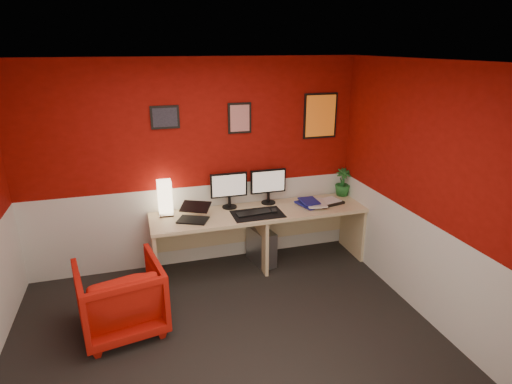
% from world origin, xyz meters
% --- Properties ---
extents(ground, '(4.00, 3.50, 0.01)m').
position_xyz_m(ground, '(0.00, 0.00, 0.00)').
color(ground, black).
rests_on(ground, ground).
extents(ceiling, '(4.00, 3.50, 0.01)m').
position_xyz_m(ceiling, '(0.00, 0.00, 2.50)').
color(ceiling, white).
rests_on(ceiling, ground).
extents(wall_back, '(4.00, 0.01, 2.50)m').
position_xyz_m(wall_back, '(0.00, 1.75, 1.25)').
color(wall_back, maroon).
rests_on(wall_back, ground).
extents(wall_front, '(4.00, 0.01, 2.50)m').
position_xyz_m(wall_front, '(0.00, -1.75, 1.25)').
color(wall_front, maroon).
rests_on(wall_front, ground).
extents(wall_right, '(0.01, 3.50, 2.50)m').
position_xyz_m(wall_right, '(2.00, 0.00, 1.25)').
color(wall_right, maroon).
rests_on(wall_right, ground).
extents(wainscot_back, '(4.00, 0.01, 1.00)m').
position_xyz_m(wainscot_back, '(0.00, 1.75, 0.50)').
color(wainscot_back, silver).
rests_on(wainscot_back, ground).
extents(wainscot_right, '(0.01, 3.50, 1.00)m').
position_xyz_m(wainscot_right, '(2.00, 0.00, 0.50)').
color(wainscot_right, silver).
rests_on(wainscot_right, ground).
extents(desk, '(2.60, 0.65, 0.73)m').
position_xyz_m(desk, '(0.71, 1.41, 0.36)').
color(desk, '#D1B686').
rests_on(desk, ground).
extents(shoji_lamp, '(0.16, 0.16, 0.40)m').
position_xyz_m(shoji_lamp, '(-0.38, 1.60, 0.93)').
color(shoji_lamp, '#FFE5B2').
rests_on(shoji_lamp, desk).
extents(laptop, '(0.40, 0.35, 0.22)m').
position_xyz_m(laptop, '(-0.11, 1.34, 0.84)').
color(laptop, black).
rests_on(laptop, desk).
extents(monitor_left, '(0.45, 0.06, 0.58)m').
position_xyz_m(monitor_left, '(0.38, 1.62, 1.02)').
color(monitor_left, black).
rests_on(monitor_left, desk).
extents(monitor_right, '(0.45, 0.06, 0.58)m').
position_xyz_m(monitor_right, '(0.89, 1.63, 1.02)').
color(monitor_right, black).
rests_on(monitor_right, desk).
extents(desk_mat, '(0.60, 0.38, 0.01)m').
position_xyz_m(desk_mat, '(0.65, 1.31, 0.73)').
color(desk_mat, black).
rests_on(desk_mat, desk).
extents(keyboard, '(0.43, 0.18, 0.02)m').
position_xyz_m(keyboard, '(0.61, 1.33, 0.74)').
color(keyboard, black).
rests_on(keyboard, desk_mat).
extents(mouse, '(0.08, 0.11, 0.03)m').
position_xyz_m(mouse, '(0.85, 1.30, 0.75)').
color(mouse, black).
rests_on(mouse, desk_mat).
extents(book_bottom, '(0.31, 0.37, 0.03)m').
position_xyz_m(book_bottom, '(1.23, 1.38, 0.74)').
color(book_bottom, navy).
rests_on(book_bottom, desk).
extents(book_middle, '(0.29, 0.36, 0.02)m').
position_xyz_m(book_middle, '(1.30, 1.38, 0.77)').
color(book_middle, silver).
rests_on(book_middle, book_bottom).
extents(book_top, '(0.21, 0.28, 0.03)m').
position_xyz_m(book_top, '(1.24, 1.39, 0.79)').
color(book_top, navy).
rests_on(book_top, book_middle).
extents(zen_tray, '(0.40, 0.33, 0.03)m').
position_xyz_m(zen_tray, '(1.60, 1.41, 0.74)').
color(zen_tray, black).
rests_on(zen_tray, desk).
extents(potted_plant, '(0.24, 0.24, 0.36)m').
position_xyz_m(potted_plant, '(1.92, 1.63, 0.91)').
color(potted_plant, '#19591E').
rests_on(potted_plant, desk).
extents(pc_tower, '(0.29, 0.48, 0.45)m').
position_xyz_m(pc_tower, '(0.75, 1.47, 0.23)').
color(pc_tower, '#99999E').
rests_on(pc_tower, ground).
extents(armchair, '(0.88, 0.90, 0.70)m').
position_xyz_m(armchair, '(-0.93, 0.59, 0.35)').
color(armchair, '#B2170C').
rests_on(armchair, ground).
extents(art_left, '(0.32, 0.02, 0.26)m').
position_xyz_m(art_left, '(-0.31, 1.74, 1.85)').
color(art_left, black).
rests_on(art_left, wall_back).
extents(art_center, '(0.28, 0.02, 0.36)m').
position_xyz_m(art_center, '(0.56, 1.74, 1.80)').
color(art_center, red).
rests_on(art_center, wall_back).
extents(art_right, '(0.44, 0.02, 0.56)m').
position_xyz_m(art_right, '(1.59, 1.74, 1.78)').
color(art_right, orange).
rests_on(art_right, wall_back).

